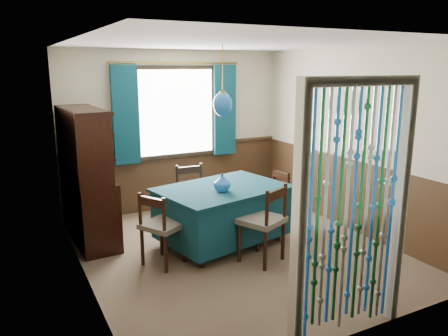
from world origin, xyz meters
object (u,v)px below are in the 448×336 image
dining_table (223,211)px  vase_sideboard (86,164)px  sideboard (88,196)px  vase_table (222,183)px  chair_far (193,195)px  chair_right (273,197)px  chair_left (161,226)px  bowl_shelf (93,153)px  pendant_lamp (223,104)px  chair_near (264,221)px

dining_table → vase_sideboard: bearing=127.7°
sideboard → vase_sideboard: (0.06, 0.31, 0.36)m
sideboard → vase_sideboard: bearing=76.2°
sideboard → vase_table: 1.80m
chair_far → vase_table: size_ratio=4.42×
vase_table → vase_sideboard: vase_sideboard is taller
chair_right → vase_table: (-1.01, -0.37, 0.42)m
dining_table → chair_left: size_ratio=2.01×
sideboard → bowl_shelf: (0.06, -0.26, 0.61)m
chair_left → bowl_shelf: size_ratio=4.73×
sideboard → vase_sideboard: size_ratio=9.74×
chair_right → vase_table: vase_table is taller
chair_far → chair_left: chair_far is taller
pendant_lamp → vase_sideboard: size_ratio=4.73×
chair_right → pendant_lamp: (-0.92, -0.22, 1.37)m
vase_table → bowl_shelf: 1.62m
chair_far → pendant_lamp: bearing=101.6°
sideboard → vase_table: sideboard is taller
chair_far → vase_sideboard: vase_sideboard is taller
chair_right → vase_sideboard: (-2.36, 1.02, 0.52)m
pendant_lamp → vase_table: (-0.09, -0.16, -0.95)m
dining_table → bowl_shelf: (-1.44, 0.66, 0.77)m
sideboard → chair_left: bearing=-65.6°
bowl_shelf → chair_right: bearing=-10.6°
dining_table → chair_left: chair_left is taller
sideboard → pendant_lamp: bearing=-34.6°
chair_far → pendant_lamp: pendant_lamp is taller
dining_table → chair_left: bearing=-177.8°
chair_near → pendant_lamp: size_ratio=1.11×
pendant_lamp → vase_table: bearing=-119.4°
pendant_lamp → vase_sideboard: (-1.44, 1.24, -0.85)m
chair_near → vase_sideboard: 2.56m
dining_table → chair_right: bearing=1.6°
chair_left → pendant_lamp: (0.91, 0.22, 1.34)m
chair_far → bowl_shelf: size_ratio=4.78×
pendant_lamp → sideboard: bearing=148.4°
sideboard → pendant_lamp: size_ratio=2.06×
pendant_lamp → bowl_shelf: size_ratio=4.55×
chair_far → chair_left: size_ratio=1.01×
vase_sideboard → chair_right: bearing=-23.4°
dining_table → pendant_lamp: bearing=-91.0°
bowl_shelf → vase_sideboard: bearing=90.0°
vase_table → vase_sideboard: size_ratio=1.12×
vase_table → chair_far: bearing=90.5°
chair_far → vase_table: 0.97m
sideboard → vase_sideboard: sideboard is taller
chair_right → bowl_shelf: bearing=75.9°
chair_far → bowl_shelf: (-1.34, -0.07, 0.74)m
bowl_shelf → chair_near: bearing=-39.9°
dining_table → vase_table: size_ratio=8.79×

